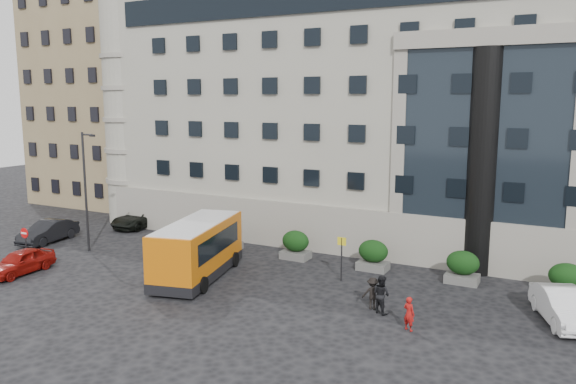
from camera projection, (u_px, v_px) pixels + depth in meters
name	position (u px, v px, depth m)	size (l,w,h in m)	color
ground	(209.00, 292.00, 29.74)	(120.00, 120.00, 0.00)	black
civic_building	(429.00, 113.00, 44.78)	(44.00, 24.00, 18.00)	gray
entrance_column	(483.00, 163.00, 32.21)	(1.80, 1.80, 13.00)	black
apartment_near	(127.00, 100.00, 56.55)	(14.00, 14.00, 20.00)	olive
apartment_far	(208.00, 92.00, 73.50)	(13.00, 13.00, 22.00)	#826B4C
hedge_a	(228.00, 236.00, 38.24)	(1.80, 1.26, 1.84)	#525250
hedge_b	(296.00, 245.00, 35.87)	(1.80, 1.26, 1.84)	#525250
hedge_c	(373.00, 255.00, 33.49)	(1.80, 1.26, 1.84)	#525250
hedge_d	(463.00, 267.00, 31.12)	(1.80, 1.26, 1.84)	#525250
hedge_e	(567.00, 281.00, 28.75)	(1.80, 1.26, 1.84)	#525250
street_lamp	(86.00, 187.00, 37.10)	(1.16, 0.18, 8.00)	#262628
bus_stop_sign	(342.00, 251.00, 31.32)	(0.50, 0.08, 2.52)	#262628
no_entry_sign	(25.00, 239.00, 34.50)	(0.64, 0.16, 2.32)	#262628
minibus	(198.00, 247.00, 31.99)	(4.40, 8.16, 3.24)	#C65F09
red_truck	(178.00, 207.00, 46.08)	(2.48, 5.05, 2.68)	maroon
parked_car_a	(20.00, 262.00, 32.86)	(1.68, 4.18, 1.43)	maroon
parked_car_b	(48.00, 231.00, 40.10)	(1.64, 4.71, 1.55)	black
parked_car_c	(138.00, 213.00, 47.39)	(1.74, 4.28, 1.24)	black
parked_car_d	(141.00, 218.00, 44.91)	(2.38, 5.16, 1.43)	black
white_taxi	(563.00, 306.00, 25.59)	(1.66, 4.76, 1.57)	white
pedestrian_a	(409.00, 314.00, 24.74)	(0.56, 0.37, 1.55)	#A91310
pedestrian_b	(381.00, 294.00, 26.74)	(0.91, 0.71, 1.86)	black
pedestrian_c	(373.00, 293.00, 27.27)	(1.02, 0.59, 1.58)	black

